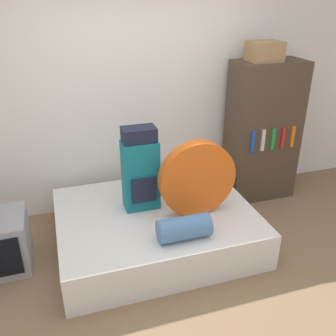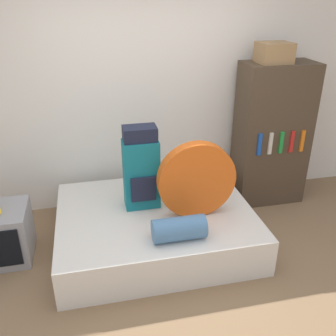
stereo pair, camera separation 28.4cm
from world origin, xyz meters
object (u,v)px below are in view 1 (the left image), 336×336
Objects in this scene: sleeping_roll at (184,228)px; bookshelf at (263,132)px; tent_bag at (197,179)px; cardboard_box at (264,51)px; backpack at (140,170)px.

bookshelf reaches higher than sleeping_roll.
tent_bag is 1.60× the size of sleeping_roll.
tent_bag is 1.62m from cardboard_box.
sleeping_roll is 2.12m from cardboard_box.
sleeping_roll is at bearing -141.29° from bookshelf.
bookshelf is at bearing 33.58° from tent_bag.
sleeping_roll is at bearing -125.32° from tent_bag.
backpack is at bearing 109.48° from sleeping_roll.
cardboard_box is at bearing -169.92° from bookshelf.
sleeping_roll is 1.37× the size of cardboard_box.
tent_bag is 0.52m from sleeping_roll.
backpack is 1.86m from cardboard_box.
bookshelf is (1.62, 0.48, 0.05)m from backpack.
tent_bag is at bearing -144.50° from cardboard_box.
backpack is at bearing -163.55° from bookshelf.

